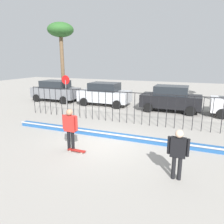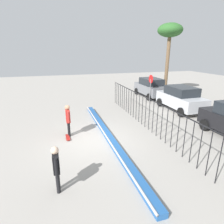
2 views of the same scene
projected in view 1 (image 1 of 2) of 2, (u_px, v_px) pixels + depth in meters
The scene contains 11 objects.
ground_plane at pixel (103, 143), 9.76m from camera, with size 60.00×60.00×0.00m, color #9E9991.
bowl_coping_ledge at pixel (110, 135), 10.53m from camera, with size 11.00×0.41×0.27m.
perimeter_fence at pixel (127, 104), 12.67m from camera, with size 14.04×0.04×1.90m.
skateboarder at pixel (70, 126), 8.85m from camera, with size 0.72×0.27×1.78m.
skateboard at pixel (77, 150), 8.87m from camera, with size 0.80×0.20×0.07m.
camera_operator at pixel (178, 150), 6.62m from camera, with size 0.67×0.25×1.67m.
parked_car_gray at pixel (56, 91), 19.61m from camera, with size 4.30×2.12×1.90m.
parked_car_silver at pixel (105, 94), 17.81m from camera, with size 4.30×2.12×1.90m.
parked_car_black at pixel (171, 98), 15.68m from camera, with size 4.30×2.12×1.90m.
stop_sign at pixel (66, 86), 17.78m from camera, with size 0.76×0.07×2.50m.
palm_tree_short at pixel (61, 33), 20.30m from camera, with size 2.49×2.49×7.22m.
Camera 1 is at (3.78, -8.32, 3.75)m, focal length 34.03 mm.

